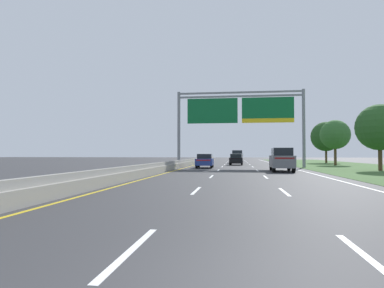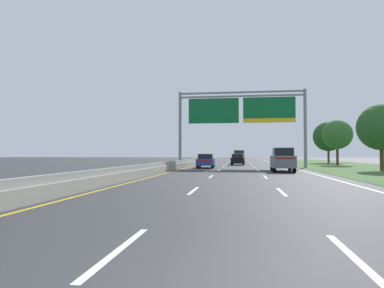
% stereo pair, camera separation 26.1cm
% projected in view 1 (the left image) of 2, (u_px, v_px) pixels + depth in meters
% --- Properties ---
extents(ground_plane, '(220.00, 220.00, 0.00)m').
position_uv_depth(ground_plane, '(237.00, 168.00, 38.46)').
color(ground_plane, '#333335').
extents(lane_striping, '(11.96, 106.00, 0.01)m').
position_uv_depth(lane_striping, '(237.00, 168.00, 38.01)').
color(lane_striping, white).
rests_on(lane_striping, ground).
extents(grass_verge_right, '(14.00, 110.00, 0.02)m').
position_uv_depth(grass_verge_right, '(366.00, 168.00, 36.63)').
color(grass_verge_right, '#3D602D').
rests_on(grass_verge_right, ground).
extents(median_barrier_concrete, '(0.60, 110.00, 0.85)m').
position_uv_depth(median_barrier_concrete, '(181.00, 164.00, 39.34)').
color(median_barrier_concrete, '#99968E').
rests_on(median_barrier_concrete, ground).
extents(overhead_sign_gantry, '(15.06, 0.42, 9.13)m').
position_uv_depth(overhead_sign_gantry, '(240.00, 113.00, 39.71)').
color(overhead_sign_gantry, gray).
rests_on(overhead_sign_gantry, ground).
extents(pickup_truck_white, '(2.12, 5.44, 2.20)m').
position_uv_depth(pickup_truck_white, '(237.00, 157.00, 58.13)').
color(pickup_truck_white, silver).
rests_on(pickup_truck_white, ground).
extents(car_black_centre_lane_sedan, '(1.93, 4.44, 1.57)m').
position_uv_depth(car_black_centre_lane_sedan, '(236.00, 159.00, 47.55)').
color(car_black_centre_lane_sedan, black).
rests_on(car_black_centre_lane_sedan, ground).
extents(car_blue_left_lane_sedan, '(1.92, 4.44, 1.57)m').
position_uv_depth(car_blue_left_lane_sedan, '(205.00, 161.00, 37.54)').
color(car_blue_left_lane_sedan, navy).
rests_on(car_blue_left_lane_sedan, ground).
extents(car_grey_right_lane_suv, '(2.04, 4.75, 2.11)m').
position_uv_depth(car_grey_right_lane_suv, '(282.00, 159.00, 30.10)').
color(car_grey_right_lane_suv, slate).
rests_on(car_grey_right_lane_suv, ground).
extents(roadside_tree_mid, '(4.33, 4.33, 6.24)m').
position_uv_depth(roadside_tree_mid, '(380.00, 127.00, 31.30)').
color(roadside_tree_mid, '#4C3823').
rests_on(roadside_tree_mid, ground).
extents(roadside_tree_far, '(4.10, 4.10, 6.33)m').
position_uv_depth(roadside_tree_far, '(335.00, 135.00, 46.82)').
color(roadside_tree_far, '#4C3823').
rests_on(roadside_tree_far, ground).
extents(roadside_tree_distant, '(5.05, 5.05, 7.08)m').
position_uv_depth(roadside_tree_distant, '(326.00, 137.00, 57.30)').
color(roadside_tree_distant, '#4C3823').
rests_on(roadside_tree_distant, ground).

